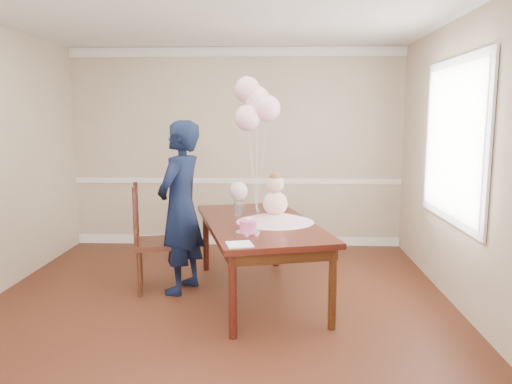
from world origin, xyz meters
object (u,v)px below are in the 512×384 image
Objects in this scene: birthday_cake at (248,226)px; dining_chair_seat at (158,243)px; dining_table_top at (259,224)px; woman at (181,207)px.

birthday_cake is 0.32× the size of dining_chair_seat.
woman reaches higher than dining_table_top.
dining_chair_seat is at bearing -80.09° from woman.
birthday_cake is 0.93m from woman.
dining_table_top reaches higher than dining_chair_seat.
dining_table_top is 1.16× the size of woman.
dining_chair_seat is (-0.96, 0.62, -0.33)m from birthday_cake.
woman reaches higher than dining_chair_seat.
dining_table_top is 1.08m from dining_chair_seat.
dining_chair_seat is (-1.04, 0.13, -0.24)m from dining_table_top.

